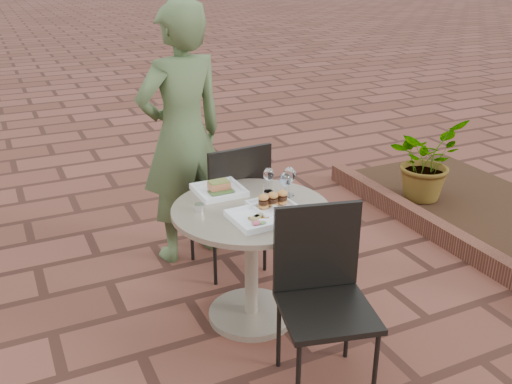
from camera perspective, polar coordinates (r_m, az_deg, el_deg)
name	(u,v)px	position (r m, az deg, el deg)	size (l,w,h in m)	color
ground	(275,317)	(3.56, 1.95, -12.39)	(60.00, 60.00, 0.00)	brown
cafe_table	(251,246)	(3.31, -0.47, -5.45)	(0.90, 0.90, 0.73)	gray
chair_far	(233,199)	(3.78, -2.31, -0.66)	(0.47, 0.47, 0.93)	black
chair_near	(322,283)	(2.86, 6.60, -9.07)	(0.53, 0.53, 0.93)	black
diner	(182,136)	(3.93, -7.37, 5.58)	(0.66, 0.43, 1.80)	#445830
plate_salmon	(219,189)	(3.40, -3.71, 0.26)	(0.28, 0.28, 0.08)	white
plate_sliders	(273,203)	(3.18, 1.70, -1.09)	(0.25, 0.25, 0.15)	white
plate_tuna	(258,217)	(3.05, 0.25, -2.55)	(0.29, 0.29, 0.03)	white
wine_glass_right	(285,180)	(3.28, 2.94, 1.17)	(0.07, 0.07, 0.16)	white
wine_glass_mid	(269,175)	(3.38, 1.26, 1.73)	(0.06, 0.06, 0.15)	white
wine_glass_far	(289,175)	(3.33, 3.37, 1.66)	(0.07, 0.07, 0.17)	white
steel_ramekin	(199,207)	(3.17, -5.70, -1.55)	(0.06, 0.06, 0.04)	silver
cutlery_set	(320,215)	(3.13, 6.46, -2.27)	(0.08, 0.18, 0.00)	silver
planter_curb	(445,235)	(4.57, 18.35, -4.08)	(0.12, 3.00, 0.15)	brown
mulch_bed	(511,223)	(5.07, 24.11, -2.84)	(1.30, 3.00, 0.06)	black
potted_plant_a	(425,160)	(5.12, 16.56, 3.10)	(0.63, 0.54, 0.70)	#33662D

